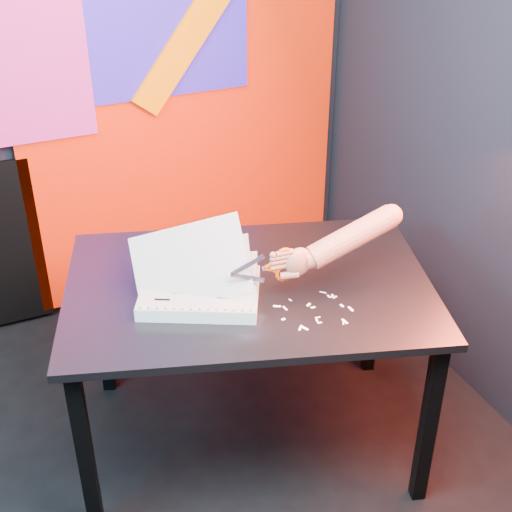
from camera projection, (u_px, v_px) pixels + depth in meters
name	position (u px, v px, depth m)	size (l,w,h in m)	color
room	(124.00, 185.00, 1.85)	(3.01, 3.01, 2.71)	black
backdrop	(61.00, 136.00, 3.22)	(2.88, 0.05, 2.08)	red
work_table	(249.00, 302.00, 2.59)	(1.50, 1.22, 0.75)	black
printout_stack	(200.00, 291.00, 2.45)	(0.49, 0.44, 0.30)	silver
scissors	(280.00, 265.00, 2.40)	(0.23, 0.03, 0.13)	#B7B7DA
hand_forearm	(343.00, 241.00, 2.44)	(0.47, 0.11, 0.21)	#BA6A57
paper_clippings	(316.00, 311.00, 2.40)	(0.25, 0.21, 0.00)	white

